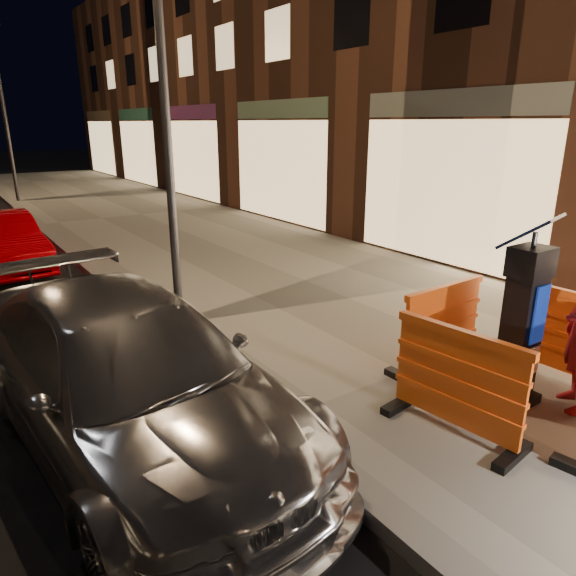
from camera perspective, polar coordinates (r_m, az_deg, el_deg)
ground_plane at (r=5.31m, az=-0.97°, el=-15.72°), size 120.00×120.00×0.00m
sidewalk at (r=7.18m, az=19.49°, el=-6.74°), size 6.00×60.00×0.15m
kerb at (r=5.27m, az=-0.98°, el=-15.04°), size 0.30×60.00×0.15m
parking_kiosk at (r=5.62m, az=24.61°, el=-3.15°), size 0.64×0.64×1.86m
barrier_back at (r=6.25m, az=16.73°, el=-4.22°), size 1.35×0.60×1.04m
barrier_kerbside at (r=5.04m, az=18.27°, el=-9.91°), size 0.71×1.39×1.04m
barrier_bldgside at (r=6.55m, az=28.49°, el=-4.67°), size 0.62×1.36×1.04m
car_silver at (r=5.42m, az=-16.53°, el=-15.84°), size 2.42×5.03×1.41m
car_red at (r=12.31m, az=-28.77°, el=1.84°), size 1.49×3.63×1.17m
street_lamp_mid at (r=7.21m, az=-13.51°, el=19.10°), size 0.12×0.12×6.00m
street_lamp_far at (r=21.85m, az=-28.94°, el=16.35°), size 0.12×0.12×6.00m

